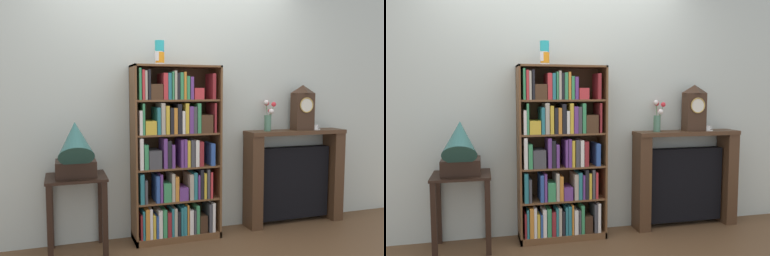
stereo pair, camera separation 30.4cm
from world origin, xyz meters
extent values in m
cube|color=brown|center=(0.00, 0.00, -0.01)|extent=(7.88, 6.40, 0.02)
cube|color=beige|center=(0.20, 0.29, 1.30)|extent=(4.88, 0.08, 2.60)
cube|color=brown|center=(-0.39, 0.10, 0.81)|extent=(0.02, 0.30, 1.61)
cube|color=brown|center=(0.39, 0.10, 0.81)|extent=(0.02, 0.30, 1.61)
cube|color=#4C311C|center=(0.00, 0.24, 0.81)|extent=(0.81, 0.01, 1.61)
cube|color=brown|center=(0.00, 0.10, 1.61)|extent=(0.81, 0.30, 0.02)
cube|color=brown|center=(0.00, 0.10, 0.03)|extent=(0.81, 0.30, 0.06)
cube|color=maroon|center=(-0.35, 0.06, 0.17)|extent=(0.02, 0.21, 0.23)
cube|color=teal|center=(-0.33, 0.08, 0.19)|extent=(0.02, 0.24, 0.26)
cube|color=orange|center=(-0.30, 0.09, 0.20)|extent=(0.04, 0.26, 0.27)
cube|color=white|center=(-0.27, 0.08, 0.20)|extent=(0.02, 0.25, 0.27)
cube|color=gold|center=(-0.24, 0.07, 0.17)|extent=(0.02, 0.22, 0.21)
cube|color=#2D519E|center=(-0.21, 0.07, 0.16)|extent=(0.02, 0.21, 0.20)
cube|color=white|center=(-0.18, 0.08, 0.19)|extent=(0.03, 0.24, 0.25)
cube|color=#388E56|center=(-0.14, 0.08, 0.19)|extent=(0.04, 0.25, 0.26)
cube|color=maroon|center=(-0.10, 0.07, 0.17)|extent=(0.04, 0.22, 0.23)
cube|color=teal|center=(-0.07, 0.07, 0.19)|extent=(0.02, 0.21, 0.26)
cube|color=#B2A893|center=(-0.04, 0.07, 0.19)|extent=(0.03, 0.21, 0.26)
cube|color=black|center=(-0.01, 0.07, 0.17)|extent=(0.02, 0.21, 0.22)
cube|color=teal|center=(0.02, 0.06, 0.19)|extent=(0.02, 0.20, 0.26)
cube|color=teal|center=(0.05, 0.06, 0.19)|extent=(0.03, 0.21, 0.27)
cube|color=orange|center=(0.08, 0.07, 0.20)|extent=(0.02, 0.23, 0.28)
cube|color=white|center=(0.11, 0.08, 0.17)|extent=(0.04, 0.25, 0.23)
cube|color=#424247|center=(0.15, 0.06, 0.17)|extent=(0.02, 0.20, 0.23)
cube|color=#388E56|center=(0.17, 0.09, 0.19)|extent=(0.03, 0.25, 0.27)
cube|color=#382316|center=(0.23, 0.08, 0.14)|extent=(0.07, 0.23, 0.16)
cube|color=#424247|center=(0.30, 0.06, 0.19)|extent=(0.03, 0.21, 0.27)
cube|color=white|center=(0.33, 0.06, 0.20)|extent=(0.03, 0.20, 0.28)
cube|color=brown|center=(0.00, 0.10, 0.38)|extent=(0.77, 0.28, 0.02)
cube|color=teal|center=(-0.35, 0.07, 0.52)|extent=(0.04, 0.23, 0.27)
cube|color=#424247|center=(-0.31, 0.06, 0.49)|extent=(0.02, 0.20, 0.21)
cube|color=#2D519E|center=(-0.20, 0.06, 0.51)|extent=(0.03, 0.21, 0.24)
cube|color=#663884|center=(-0.17, 0.07, 0.51)|extent=(0.02, 0.23, 0.25)
cube|color=#388E56|center=(-0.12, 0.05, 0.47)|extent=(0.07, 0.18, 0.17)
cube|color=#B2A893|center=(-0.06, 0.08, 0.51)|extent=(0.03, 0.24, 0.25)
cube|color=orange|center=(-0.03, 0.08, 0.50)|extent=(0.03, 0.25, 0.22)
cube|color=#663884|center=(0.04, 0.06, 0.45)|extent=(0.08, 0.21, 0.12)
cube|color=#B2A893|center=(0.11, 0.08, 0.50)|extent=(0.04, 0.23, 0.24)
cube|color=teal|center=(0.15, 0.07, 0.51)|extent=(0.03, 0.22, 0.25)
cube|color=#663884|center=(0.18, 0.07, 0.50)|extent=(0.02, 0.21, 0.23)
cube|color=black|center=(0.21, 0.07, 0.52)|extent=(0.03, 0.22, 0.28)
cube|color=gold|center=(0.24, 0.08, 0.51)|extent=(0.02, 0.24, 0.24)
cube|color=#424247|center=(0.28, 0.09, 0.52)|extent=(0.03, 0.25, 0.27)
cube|color=#C63338|center=(0.31, 0.07, 0.51)|extent=(0.02, 0.23, 0.24)
cube|color=brown|center=(0.00, 0.10, 0.68)|extent=(0.77, 0.28, 0.02)
cube|color=white|center=(-0.35, 0.08, 0.83)|extent=(0.03, 0.24, 0.28)
cube|color=#388E56|center=(-0.31, 0.09, 0.80)|extent=(0.04, 0.25, 0.22)
cube|color=#424247|center=(-0.22, 0.07, 0.78)|extent=(0.11, 0.23, 0.16)
cube|color=#663884|center=(-0.13, 0.06, 0.83)|extent=(0.03, 0.20, 0.27)
cube|color=black|center=(-0.10, 0.07, 0.82)|extent=(0.03, 0.23, 0.25)
cube|color=#663884|center=(-0.06, 0.08, 0.80)|extent=(0.03, 0.24, 0.21)
cube|color=#663884|center=(0.02, 0.07, 0.82)|extent=(0.02, 0.22, 0.25)
cube|color=#663884|center=(0.05, 0.08, 0.82)|extent=(0.03, 0.25, 0.26)
cube|color=gold|center=(0.08, 0.08, 0.81)|extent=(0.03, 0.25, 0.24)
cube|color=#424247|center=(0.12, 0.07, 0.82)|extent=(0.04, 0.23, 0.25)
cube|color=white|center=(0.17, 0.07, 0.81)|extent=(0.03, 0.21, 0.24)
cube|color=maroon|center=(0.21, 0.06, 0.81)|extent=(0.04, 0.21, 0.23)
cube|color=#2D519E|center=(0.32, 0.07, 0.80)|extent=(0.04, 0.22, 0.21)
cube|color=brown|center=(0.00, 0.10, 0.99)|extent=(0.77, 0.28, 0.02)
cube|color=white|center=(-0.35, 0.08, 1.11)|extent=(0.03, 0.23, 0.21)
cube|color=#388E56|center=(-0.32, 0.07, 1.14)|extent=(0.02, 0.22, 0.27)
cube|color=gold|center=(-0.26, 0.07, 1.06)|extent=(0.10, 0.23, 0.12)
cube|color=teal|center=(-0.19, 0.09, 1.12)|extent=(0.03, 0.26, 0.24)
cube|color=#B2A893|center=(-0.15, 0.07, 1.14)|extent=(0.04, 0.22, 0.28)
cube|color=gold|center=(-0.11, 0.08, 1.13)|extent=(0.03, 0.24, 0.25)
cube|color=black|center=(-0.07, 0.08, 1.12)|extent=(0.03, 0.25, 0.23)
cube|color=orange|center=(-0.04, 0.07, 1.12)|extent=(0.03, 0.23, 0.23)
cube|color=black|center=(0.00, 0.06, 1.13)|extent=(0.03, 0.20, 0.27)
cube|color=white|center=(0.04, 0.09, 1.10)|extent=(0.03, 0.25, 0.20)
cube|color=gold|center=(0.07, 0.07, 1.14)|extent=(0.03, 0.23, 0.27)
cube|color=#663884|center=(0.11, 0.06, 1.12)|extent=(0.04, 0.20, 0.24)
cube|color=#424247|center=(0.15, 0.08, 1.12)|extent=(0.03, 0.25, 0.24)
cube|color=#388E56|center=(0.18, 0.07, 1.14)|extent=(0.03, 0.23, 0.27)
cube|color=#472D1C|center=(0.26, 0.07, 1.08)|extent=(0.11, 0.22, 0.17)
cube|color=maroon|center=(0.34, 0.08, 1.14)|extent=(0.02, 0.23, 0.27)
cube|color=brown|center=(0.00, 0.10, 1.30)|extent=(0.77, 0.28, 0.02)
cube|color=#388E56|center=(-0.35, 0.08, 1.44)|extent=(0.02, 0.24, 0.27)
cube|color=#C63338|center=(-0.32, 0.08, 1.44)|extent=(0.02, 0.24, 0.26)
cube|color=#B2A893|center=(-0.30, 0.07, 1.43)|extent=(0.02, 0.22, 0.25)
cube|color=black|center=(-0.27, 0.09, 1.44)|extent=(0.02, 0.25, 0.26)
cube|color=#472D1C|center=(-0.21, 0.08, 1.38)|extent=(0.11, 0.23, 0.14)
cube|color=#C63338|center=(-0.13, 0.08, 1.42)|extent=(0.04, 0.24, 0.23)
cube|color=teal|center=(-0.09, 0.06, 1.42)|extent=(0.03, 0.20, 0.23)
cube|color=#388E56|center=(-0.06, 0.06, 1.43)|extent=(0.02, 0.21, 0.25)
cube|color=#B2A893|center=(-0.04, 0.06, 1.43)|extent=(0.02, 0.20, 0.25)
cube|color=black|center=(-0.01, 0.07, 1.42)|extent=(0.02, 0.23, 0.23)
cube|color=#388E56|center=(0.02, 0.07, 1.43)|extent=(0.03, 0.22, 0.24)
cube|color=orange|center=(0.05, 0.06, 1.43)|extent=(0.02, 0.21, 0.25)
cube|color=#388E56|center=(0.08, 0.09, 1.41)|extent=(0.03, 0.25, 0.21)
cube|color=#663884|center=(0.11, 0.08, 1.41)|extent=(0.03, 0.25, 0.20)
cube|color=#C63338|center=(0.18, 0.04, 1.36)|extent=(0.09, 0.17, 0.10)
cube|color=maroon|center=(0.33, 0.06, 1.43)|extent=(0.03, 0.20, 0.24)
cylinder|color=white|center=(-0.16, 0.06, 1.66)|extent=(0.08, 0.08, 0.09)
cylinder|color=orange|center=(-0.16, 0.06, 1.68)|extent=(0.08, 0.08, 0.09)
cylinder|color=white|center=(-0.16, 0.06, 1.70)|extent=(0.08, 0.08, 0.09)
cylinder|color=blue|center=(-0.16, 0.06, 1.71)|extent=(0.08, 0.08, 0.09)
cylinder|color=orange|center=(-0.16, 0.06, 1.73)|extent=(0.08, 0.08, 0.09)
cylinder|color=blue|center=(-0.16, 0.06, 1.75)|extent=(0.08, 0.08, 0.09)
cylinder|color=blue|center=(-0.16, 0.06, 1.76)|extent=(0.08, 0.08, 0.09)
cylinder|color=#28B2B7|center=(-0.16, 0.06, 1.78)|extent=(0.08, 0.08, 0.09)
cube|color=black|center=(-0.90, 0.03, 0.66)|extent=(0.49, 0.44, 0.02)
cube|color=black|center=(-1.11, -0.16, 0.32)|extent=(0.04, 0.04, 0.65)
cube|color=black|center=(-0.68, -0.16, 0.32)|extent=(0.04, 0.04, 0.65)
cube|color=black|center=(-1.11, 0.22, 0.32)|extent=(0.04, 0.04, 0.65)
cube|color=black|center=(-0.68, 0.22, 0.32)|extent=(0.04, 0.04, 0.65)
cube|color=black|center=(-0.90, 0.03, 0.74)|extent=(0.33, 0.29, 0.14)
cylinder|color=black|center=(-0.90, 0.03, 0.81)|extent=(0.24, 0.24, 0.01)
cylinder|color=#2D605B|center=(-0.90, -0.01, 0.83)|extent=(0.03, 0.03, 0.06)
cone|color=#2D605B|center=(-0.90, -0.08, 0.99)|extent=(0.28, 0.44, 0.45)
cube|color=#472D1C|center=(1.30, 0.12, 0.96)|extent=(1.08, 0.25, 0.04)
cube|color=#472D1C|center=(0.81, 0.12, 0.47)|extent=(0.12, 0.22, 0.94)
cube|color=#472D1C|center=(1.78, 0.12, 0.47)|extent=(0.12, 0.22, 0.94)
cube|color=black|center=(1.30, 0.16, 0.42)|extent=(0.80, 0.12, 0.75)
cube|color=#382316|center=(1.37, 0.12, 1.17)|extent=(0.21, 0.13, 0.38)
pyramid|color=#382316|center=(1.37, 0.12, 1.40)|extent=(0.21, 0.13, 0.08)
cylinder|color=silver|center=(1.37, 0.06, 1.24)|extent=(0.15, 0.01, 0.15)
torus|color=#B79347|center=(1.37, 0.05, 1.24)|extent=(0.16, 0.01, 0.16)
cylinder|color=#4C7A60|center=(0.97, 0.12, 1.06)|extent=(0.07, 0.07, 0.16)
cylinder|color=#4C753D|center=(0.97, 0.11, 1.09)|extent=(0.03, 0.04, 0.19)
sphere|color=silver|center=(0.99, 0.09, 1.18)|extent=(0.05, 0.05, 0.05)
cylinder|color=#4C753D|center=(0.99, 0.17, 1.13)|extent=(0.02, 0.07, 0.27)
sphere|color=red|center=(1.00, 0.20, 1.26)|extent=(0.05, 0.05, 0.05)
cylinder|color=#4C753D|center=(1.00, 0.12, 1.12)|extent=(0.05, 0.03, 0.26)
sphere|color=red|center=(1.02, 0.11, 1.25)|extent=(0.05, 0.05, 0.05)
cylinder|color=#4C753D|center=(0.99, 0.14, 1.09)|extent=(0.04, 0.04, 0.19)
sphere|color=red|center=(1.01, 0.15, 1.18)|extent=(0.04, 0.04, 0.04)
cylinder|color=#4C753D|center=(0.98, 0.11, 1.09)|extent=(0.03, 0.02, 0.19)
sphere|color=yellow|center=(0.99, 0.10, 1.18)|extent=(0.05, 0.05, 0.05)
cylinder|color=#4C753D|center=(0.98, 0.16, 1.13)|extent=(0.01, 0.07, 0.27)
sphere|color=silver|center=(0.99, 0.19, 1.27)|extent=(0.05, 0.05, 0.05)
cylinder|color=white|center=(1.52, 0.12, 0.98)|extent=(0.14, 0.14, 0.01)
cylinder|color=white|center=(1.52, 0.12, 1.01)|extent=(0.08, 0.08, 0.05)
torus|color=white|center=(1.57, 0.12, 1.01)|extent=(0.04, 0.01, 0.04)
camera|label=1|loc=(-1.01, -3.40, 1.38)|focal=37.05mm
camera|label=2|loc=(-0.72, -3.48, 1.38)|focal=37.05mm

